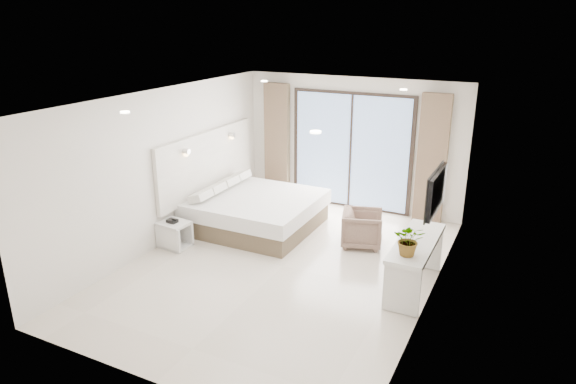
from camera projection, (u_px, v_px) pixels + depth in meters
name	position (u px, v px, depth m)	size (l,w,h in m)	color
ground	(283.00, 266.00, 8.26)	(6.20, 6.20, 0.00)	beige
room_shell	(296.00, 157.00, 8.58)	(4.62, 6.22, 2.72)	silver
bed	(256.00, 211.00, 9.70)	(2.20, 2.09, 0.75)	brown
nightstand	(175.00, 235.00, 8.88)	(0.54, 0.46, 0.46)	silver
phone	(172.00, 221.00, 8.79)	(0.17, 0.13, 0.06)	black
console_desk	(416.00, 254.00, 7.41)	(0.52, 1.65, 0.77)	silver
plant	(409.00, 243.00, 6.85)	(0.41, 0.45, 0.35)	#33662D
armchair	(362.00, 227.00, 8.92)	(0.67, 0.63, 0.69)	#7D6352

